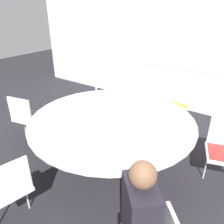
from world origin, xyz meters
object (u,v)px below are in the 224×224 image
(chair_4, at_px, (27,115))
(laptop, at_px, (119,139))
(chair_3, at_px, (103,94))
(chair_2, at_px, (171,103))
(coffee_cup, at_px, (93,118))
(person_0, at_px, (138,215))
(chair_5, at_px, (7,187))
(handbag, at_px, (157,111))

(chair_4, relative_size, laptop, 2.20)
(chair_3, height_order, chair_4, same)
(chair_2, xyz_separation_m, chair_3, (-1.33, -0.36, 0.00))
(chair_4, distance_m, coffee_cup, 1.32)
(person_0, bearing_deg, chair_5, 61.10)
(chair_2, bearing_deg, handbag, -111.03)
(chair_4, relative_size, person_0, 0.71)
(chair_3, xyz_separation_m, chair_4, (-0.44, -1.49, 0.00))
(laptop, height_order, coffee_cup, laptop)
(chair_4, height_order, person_0, person_0)
(chair_4, relative_size, chair_5, 1.00)
(chair_3, height_order, laptop, laptop)
(person_0, distance_m, laptop, 0.96)
(chair_2, relative_size, chair_5, 1.00)
(chair_2, height_order, laptop, laptop)
(chair_4, distance_m, handbag, 2.56)
(chair_2, bearing_deg, chair_4, -28.84)
(chair_5, bearing_deg, person_0, -63.54)
(chair_3, bearing_deg, laptop, 2.70)
(chair_5, relative_size, handbag, 2.38)
(laptop, height_order, handbag, laptop)
(chair_4, bearing_deg, chair_5, -54.80)
(laptop, distance_m, coffee_cup, 0.62)
(laptop, distance_m, handbag, 2.30)
(chair_5, distance_m, handbag, 3.23)
(chair_3, bearing_deg, chair_2, 65.20)
(chair_2, xyz_separation_m, chair_5, (-0.58, -2.94, 0.00))
(laptop, bearing_deg, chair_5, 14.36)
(chair_2, bearing_deg, chair_3, -60.03)
(coffee_cup, bearing_deg, person_0, -38.05)
(chair_2, relative_size, chair_3, 1.00)
(chair_2, distance_m, chair_5, 3.00)
(chair_2, xyz_separation_m, coffee_cup, (-0.49, -1.67, 0.25))
(coffee_cup, height_order, handbag, coffee_cup)
(chair_4, height_order, laptop, laptop)
(chair_4, relative_size, handbag, 2.38)
(person_0, height_order, handbag, person_0)
(person_0, xyz_separation_m, laptop, (-0.64, 0.71, 0.07))
(chair_3, height_order, chair_5, same)
(chair_4, bearing_deg, person_0, -29.36)
(chair_3, relative_size, handbag, 2.38)
(chair_3, relative_size, person_0, 0.71)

